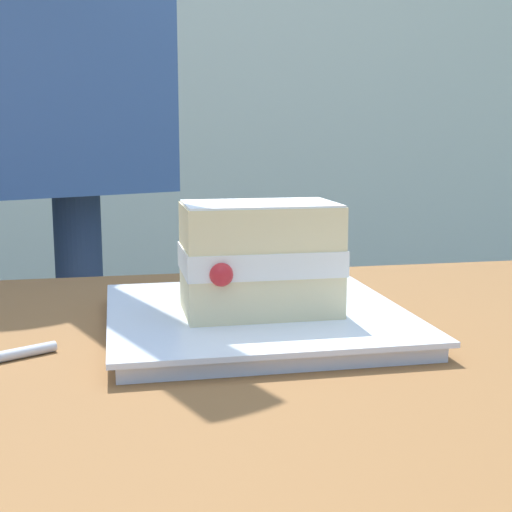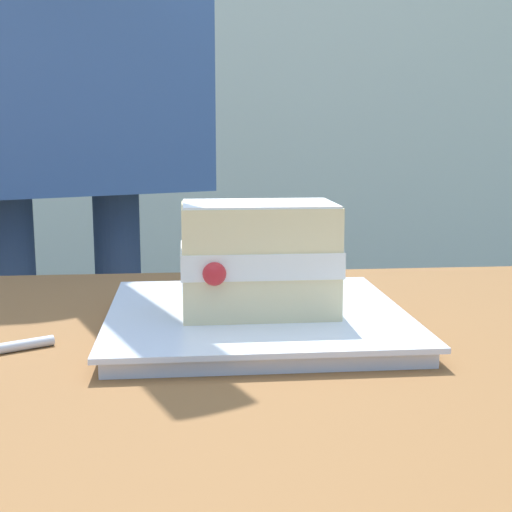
{
  "view_description": "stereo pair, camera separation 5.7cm",
  "coord_description": "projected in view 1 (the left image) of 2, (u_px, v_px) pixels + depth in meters",
  "views": [
    {
      "loc": [
        0.04,
        -0.34,
        0.9
      ],
      "look_at": [
        0.16,
        0.21,
        0.8
      ],
      "focal_mm": 49.8,
      "sensor_mm": 36.0,
      "label": 1
    },
    {
      "loc": [
        0.1,
        -0.35,
        0.9
      ],
      "look_at": [
        0.16,
        0.21,
        0.8
      ],
      "focal_mm": 49.8,
      "sensor_mm": 36.0,
      "label": 2
    }
  ],
  "objects": [
    {
      "name": "dessert_plate",
      "position": [
        256.0,
        318.0,
        0.58
      ],
      "size": [
        0.24,
        0.24,
        0.02
      ],
      "color": "white",
      "rests_on": "patio_table"
    },
    {
      "name": "cake_slice",
      "position": [
        259.0,
        258.0,
        0.57
      ],
      "size": [
        0.12,
        0.09,
        0.09
      ],
      "color": "beige",
      "rests_on": "dessert_plate"
    },
    {
      "name": "diner_person",
      "position": [
        13.0,
        13.0,
        1.02
      ],
      "size": [
        0.48,
        0.61,
        1.61
      ],
      "color": "navy",
      "rests_on": "ground"
    }
  ]
}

